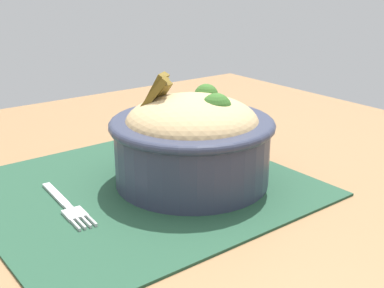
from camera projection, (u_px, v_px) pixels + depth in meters
name	position (u px, v px, depth m)	size (l,w,h in m)	color
table	(140.00, 240.00, 0.65)	(1.14, 0.95, 0.78)	olive
placemat	(144.00, 186.00, 0.62)	(0.38, 0.35, 0.00)	#1E422D
bowl	(192.00, 138.00, 0.61)	(0.20, 0.20, 0.14)	#2D3347
fork	(67.00, 206.00, 0.56)	(0.02, 0.13, 0.00)	#B6B6B6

